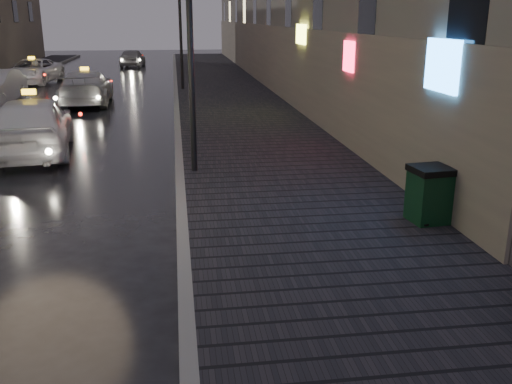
# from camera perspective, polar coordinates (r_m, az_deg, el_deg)

# --- Properties ---
(ground) EXTENTS (120.00, 120.00, 0.00)m
(ground) POSITION_cam_1_polar(r_m,az_deg,el_deg) (8.07, -17.95, -10.39)
(ground) COLOR black
(ground) RESTS_ON ground
(sidewalk) EXTENTS (4.60, 58.00, 0.15)m
(sidewalk) POSITION_cam_1_polar(r_m,az_deg,el_deg) (28.39, -3.10, 9.96)
(sidewalk) COLOR black
(sidewalk) RESTS_ON ground
(curb) EXTENTS (0.20, 58.00, 0.15)m
(curb) POSITION_cam_1_polar(r_m,az_deg,el_deg) (28.29, -8.02, 9.79)
(curb) COLOR slate
(curb) RESTS_ON ground
(lamp_near) EXTENTS (0.36, 0.36, 5.28)m
(lamp_near) POSITION_cam_1_polar(r_m,az_deg,el_deg) (13.07, -6.65, 16.47)
(lamp_near) COLOR black
(lamp_near) RESTS_ON sidewalk
(lamp_far) EXTENTS (0.36, 0.36, 5.28)m
(lamp_far) POSITION_cam_1_polar(r_m,az_deg,el_deg) (29.07, -7.60, 16.76)
(lamp_far) COLOR black
(lamp_far) RESTS_ON sidewalk
(trash_bin) EXTENTS (0.72, 0.72, 0.99)m
(trash_bin) POSITION_cam_1_polar(r_m,az_deg,el_deg) (10.40, 16.93, -0.17)
(trash_bin) COLOR black
(trash_bin) RESTS_ON sidewalk
(taxi_near) EXTENTS (2.51, 5.00, 1.64)m
(taxi_near) POSITION_cam_1_polar(r_m,az_deg,el_deg) (16.60, -21.44, 6.26)
(taxi_near) COLOR silver
(taxi_near) RESTS_ON ground
(taxi_mid) EXTENTS (2.18, 5.03, 1.44)m
(taxi_mid) POSITION_cam_1_polar(r_m,az_deg,el_deg) (25.74, -16.63, 9.99)
(taxi_mid) COLOR silver
(taxi_mid) RESTS_ON ground
(taxi_far) EXTENTS (2.87, 5.11, 1.35)m
(taxi_far) POSITION_cam_1_polar(r_m,az_deg,el_deg) (34.98, -21.42, 11.18)
(taxi_far) COLOR white
(taxi_far) RESTS_ON ground
(car_far) EXTENTS (1.91, 3.98, 1.31)m
(car_far) POSITION_cam_1_polar(r_m,az_deg,el_deg) (44.97, -12.26, 13.00)
(car_far) COLOR gray
(car_far) RESTS_ON ground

